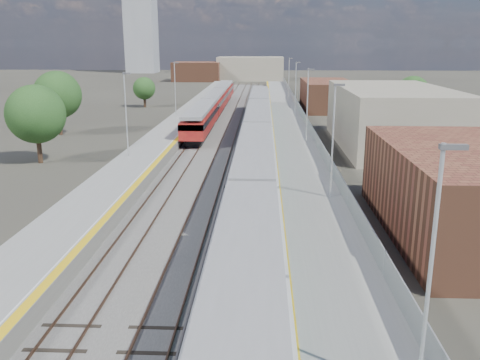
{
  "coord_description": "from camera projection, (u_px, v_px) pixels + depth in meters",
  "views": [
    {
      "loc": [
        2.03,
        -10.8,
        10.94
      ],
      "look_at": [
        0.57,
        21.64,
        2.2
      ],
      "focal_mm": 38.0,
      "sensor_mm": 36.0,
      "label": 1
    }
  ],
  "objects": [
    {
      "name": "tracks",
      "position": [
        234.0,
        130.0,
        65.65
      ],
      "size": [
        8.96,
        160.0,
        0.17
      ],
      "color": "#4C3323",
      "rests_on": "ground"
    },
    {
      "name": "tree_a",
      "position": [
        36.0,
        114.0,
        46.92
      ],
      "size": [
        5.42,
        5.42,
        7.35
      ],
      "color": "#382619",
      "rests_on": "ground"
    },
    {
      "name": "ballast_bed",
      "position": [
        229.0,
        133.0,
        64.08
      ],
      "size": [
        10.5,
        155.0,
        0.06
      ],
      "primitive_type": "cube",
      "color": "#565451",
      "rests_on": "ground"
    },
    {
      "name": "platform_right",
      "position": [
        289.0,
        129.0,
        63.61
      ],
      "size": [
        4.7,
        155.0,
        8.52
      ],
      "color": "slate",
      "rests_on": "ground"
    },
    {
      "name": "buildings",
      "position": [
        193.0,
        44.0,
        145.05
      ],
      "size": [
        72.0,
        185.5,
        40.0
      ],
      "color": "brown",
      "rests_on": "ground"
    },
    {
      "name": "red_train",
      "position": [
        215.0,
        102.0,
        79.57
      ],
      "size": [
        2.71,
        54.97,
        3.42
      ],
      "color": "black",
      "rests_on": "ground"
    },
    {
      "name": "platform_left",
      "position": [
        175.0,
        129.0,
        64.24
      ],
      "size": [
        4.3,
        155.0,
        8.52
      ],
      "color": "slate",
      "rests_on": "ground"
    },
    {
      "name": "tree_d",
      "position": [
        412.0,
        93.0,
        73.48
      ],
      "size": [
        4.78,
        4.78,
        6.48
      ],
      "color": "#382619",
      "rests_on": "ground"
    },
    {
      "name": "tree_b",
      "position": [
        57.0,
        95.0,
        61.64
      ],
      "size": [
        5.76,
        5.76,
        7.81
      ],
      "color": "#382619",
      "rests_on": "ground"
    },
    {
      "name": "green_train",
      "position": [
        257.0,
        140.0,
        47.05
      ],
      "size": [
        2.98,
        82.77,
        3.27
      ],
      "color": "black",
      "rests_on": "ground"
    },
    {
      "name": "tree_c",
      "position": [
        144.0,
        88.0,
        89.28
      ],
      "size": [
        3.91,
        3.91,
        5.3
      ],
      "color": "#382619",
      "rests_on": "ground"
    },
    {
      "name": "ground",
      "position": [
        246.0,
        137.0,
        61.58
      ],
      "size": [
        320.0,
        320.0,
        0.0
      ],
      "primitive_type": "plane",
      "color": "#47443A",
      "rests_on": "ground"
    }
  ]
}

